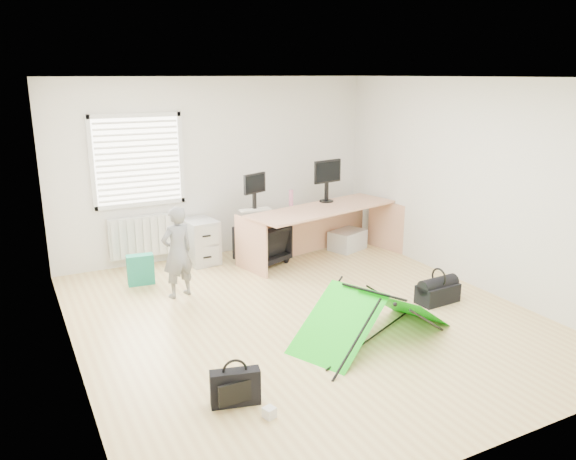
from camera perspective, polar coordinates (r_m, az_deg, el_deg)
name	(u,v)px	position (r m, az deg, el deg)	size (l,w,h in m)	color
ground	(304,316)	(6.64, 1.60, -8.76)	(5.50, 5.50, 0.00)	#D8B773
back_wall	(217,168)	(8.67, -7.19, 6.27)	(5.00, 0.02, 2.70)	silver
window	(138,161)	(8.27, -15.01, 6.82)	(1.20, 0.06, 1.20)	silver
radiator	(144,236)	(8.46, -14.43, -0.59)	(1.00, 0.12, 0.60)	silver
desk	(323,234)	(8.46, 3.56, -0.41)	(2.40, 0.76, 0.82)	tan
filing_cabinet	(200,241)	(8.45, -8.91, -1.14)	(0.42, 0.57, 0.66)	#ACAFB2
monitor_left	(254,197)	(8.17, -3.44, 3.41)	(0.42, 0.09, 0.40)	black
monitor_right	(327,187)	(8.70, 3.94, 4.43)	(0.50, 0.11, 0.48)	black
keyboard	(255,210)	(8.18, -3.35, 2.07)	(0.45, 0.15, 0.02)	beige
thermos	(291,198)	(8.45, 0.31, 3.30)	(0.07, 0.07, 0.24)	#B66584
office_chair	(262,244)	(8.33, -2.64, -1.44)	(0.64, 0.65, 0.60)	black
person	(177,252)	(7.14, -11.19, -2.22)	(0.43, 0.28, 1.17)	slate
kite	(372,316)	(6.06, 8.58, -8.61)	(1.73, 0.76, 0.54)	#15D614
storage_crate	(347,240)	(9.07, 6.06, -1.02)	(0.56, 0.39, 0.31)	silver
tote_bag	(141,270)	(7.78, -14.75, -3.92)	(0.35, 0.15, 0.41)	#1C8769
laptop_bag	(235,387)	(4.98, -5.37, -15.64)	(0.43, 0.13, 0.32)	black
white_box	(269,413)	(4.86, -1.91, -18.05)	(0.09, 0.09, 0.09)	silver
duffel_bag	(438,293)	(7.22, 14.95, -6.24)	(0.53, 0.27, 0.23)	black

